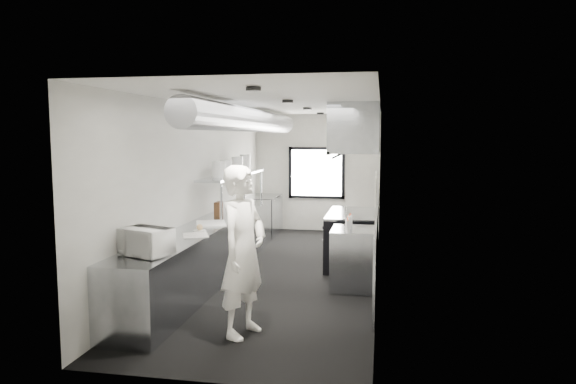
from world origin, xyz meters
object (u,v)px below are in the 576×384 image
at_px(line_cook, 243,251).
at_px(microwave, 146,242).
at_px(squeeze_bottle_e, 351,220).
at_px(knife_block, 219,209).
at_px(plate_stack_a, 219,169).
at_px(far_work_table, 263,215).
at_px(squeeze_bottle_d, 350,221).
at_px(prep_counter, 211,250).
at_px(plate_stack_c, 237,165).
at_px(range, 351,239).
at_px(cutting_board, 211,224).
at_px(plate_stack_b, 226,168).
at_px(squeeze_bottle_a, 348,227).
at_px(deli_tub_b, 149,244).
at_px(squeeze_bottle_c, 349,223).
at_px(exhaust_hood, 356,129).
at_px(plate_stack_d, 245,163).
at_px(bottle_station, 353,258).
at_px(squeeze_bottle_b, 347,224).
at_px(small_plate, 200,231).
at_px(pass_shelf, 234,176).

distance_m(line_cook, microwave, 1.15).
bearing_deg(squeeze_bottle_e, knife_block, 165.99).
height_order(plate_stack_a, squeeze_bottle_e, plate_stack_a).
height_order(far_work_table, squeeze_bottle_d, squeeze_bottle_d).
xyz_separation_m(prep_counter, plate_stack_c, (-0.03, 1.70, 1.28)).
height_order(range, squeeze_bottle_e, squeeze_bottle_e).
bearing_deg(cutting_board, far_work_table, 91.06).
xyz_separation_m(plate_stack_b, squeeze_bottle_a, (2.28, -1.58, -0.72)).
height_order(deli_tub_b, squeeze_bottle_d, squeeze_bottle_d).
height_order(far_work_table, squeeze_bottle_a, squeeze_bottle_a).
height_order(deli_tub_b, squeeze_bottle_c, squeeze_bottle_c).
bearing_deg(far_work_table, plate_stack_a, -91.34).
bearing_deg(range, exhaust_hood, -0.00).
distance_m(plate_stack_b, plate_stack_d, 1.30).
relative_size(plate_stack_a, plate_stack_c, 0.86).
height_order(bottle_station, squeeze_bottle_c, squeeze_bottle_c).
bearing_deg(bottle_station, squeeze_bottle_e, 102.05).
xyz_separation_m(plate_stack_a, squeeze_bottle_d, (2.30, -0.70, -0.72)).
distance_m(plate_stack_b, plate_stack_c, 0.65).
relative_size(prep_counter, range, 3.75).
distance_m(plate_stack_a, squeeze_bottle_e, 2.48).
distance_m(plate_stack_a, squeeze_bottle_d, 2.51).
xyz_separation_m(plate_stack_d, squeeze_bottle_b, (2.27, -2.68, -0.75)).
height_order(deli_tub_b, small_plate, deli_tub_b).
distance_m(prep_counter, squeeze_bottle_a, 2.35).
bearing_deg(bottle_station, squeeze_bottle_b, -122.14).
relative_size(bottle_station, plate_stack_a, 3.31).
distance_m(range, squeeze_bottle_a, 1.81).
height_order(prep_counter, squeeze_bottle_c, squeeze_bottle_c).
height_order(line_cook, squeeze_bottle_e, line_cook).
distance_m(exhaust_hood, far_work_table, 3.88).
distance_m(plate_stack_a, plate_stack_c, 1.02).
bearing_deg(microwave, plate_stack_d, 110.70).
height_order(line_cook, cutting_board, line_cook).
distance_m(bottle_station, squeeze_bottle_c, 0.55).
bearing_deg(exhaust_hood, plate_stack_b, -176.29).
bearing_deg(deli_tub_b, small_plate, 78.96).
bearing_deg(small_plate, squeeze_bottle_b, 12.78).
distance_m(prep_counter, cutting_board, 0.50).
bearing_deg(plate_stack_b, cutting_board, -84.25).
bearing_deg(plate_stack_b, exhaust_hood, 3.71).
bearing_deg(squeeze_bottle_a, line_cook, -121.35).
bearing_deg(plate_stack_d, deli_tub_b, -90.91).
bearing_deg(plate_stack_c, bottle_station, -39.17).
height_order(knife_block, squeeze_bottle_d, knife_block).
bearing_deg(small_plate, cutting_board, 93.44).
bearing_deg(knife_block, squeeze_bottle_d, -16.69).
bearing_deg(squeeze_bottle_e, small_plate, -156.51).
bearing_deg(line_cook, plate_stack_a, 41.65).
relative_size(pass_shelf, deli_tub_b, 20.19).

